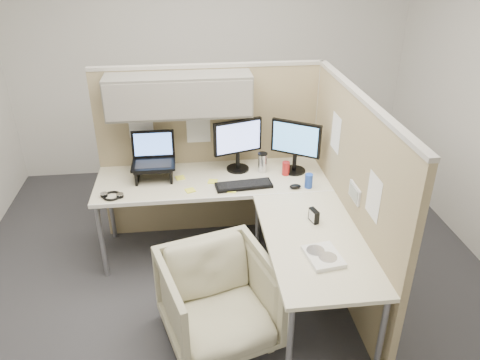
{
  "coord_description": "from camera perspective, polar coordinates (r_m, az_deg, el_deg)",
  "views": [
    {
      "loc": [
        -0.29,
        -3.04,
        2.6
      ],
      "look_at": [
        0.1,
        0.25,
        0.85
      ],
      "focal_mm": 35.0,
      "sensor_mm": 36.0,
      "label": 1
    }
  ],
  "objects": [
    {
      "name": "keyboard",
      "position": [
        3.9,
        0.47,
        -0.65
      ],
      "size": [
        0.48,
        0.2,
        0.02
      ],
      "primitive_type": "cube",
      "rotation": [
        0.0,
        0.0,
        0.09
      ],
      "color": "black",
      "rests_on": "desk"
    },
    {
      "name": "sticky_note_c",
      "position": [
        4.07,
        -7.31,
        0.28
      ],
      "size": [
        0.09,
        0.09,
        0.01
      ],
      "primitive_type": "cube",
      "rotation": [
        0.0,
        0.0,
        0.25
      ],
      "color": "#F6F540",
      "rests_on": "desk"
    },
    {
      "name": "sticky_note_a",
      "position": [
        3.86,
        -6.09,
        -1.26
      ],
      "size": [
        0.1,
        0.1,
        0.01
      ],
      "primitive_type": "cube",
      "rotation": [
        0.0,
        0.0,
        0.34
      ],
      "color": "#F6F540",
      "rests_on": "desk"
    },
    {
      "name": "sticky_note_b",
      "position": [
        3.84,
        -1.04,
        -1.28
      ],
      "size": [
        0.09,
        0.09,
        0.01
      ],
      "primitive_type": "cube",
      "rotation": [
        0.0,
        0.0,
        -0.2
      ],
      "color": "#F6F540",
      "rests_on": "desk"
    },
    {
      "name": "desk",
      "position": [
        3.72,
        0.6,
        -3.08
      ],
      "size": [
        2.0,
        1.98,
        0.73
      ],
      "color": "beige",
      "rests_on": "ground"
    },
    {
      "name": "monitor_left",
      "position": [
        4.07,
        -0.27,
        4.76
      ],
      "size": [
        0.43,
        0.2,
        0.47
      ],
      "rotation": [
        0.0,
        0.0,
        0.3
      ],
      "color": "black",
      "rests_on": "desk"
    },
    {
      "name": "partition_right",
      "position": [
        3.67,
        13.12,
        -2.05
      ],
      "size": [
        0.07,
        2.03,
        1.63
      ],
      "color": "tan",
      "rests_on": "ground"
    },
    {
      "name": "laptop_station",
      "position": [
        4.06,
        -10.49,
        2.18
      ],
      "size": [
        0.36,
        0.31,
        0.38
      ],
      "color": "black",
      "rests_on": "desk"
    },
    {
      "name": "paper_stack",
      "position": [
        3.12,
        10.11,
        -9.16
      ],
      "size": [
        0.25,
        0.29,
        0.03
      ],
      "rotation": [
        0.0,
        0.0,
        0.14
      ],
      "color": "white",
      "rests_on": "desk"
    },
    {
      "name": "soda_can_green",
      "position": [
        3.91,
        8.37,
        -0.11
      ],
      "size": [
        0.07,
        0.07,
        0.12
      ],
      "primitive_type": "cylinder",
      "color": "#1E3FA5",
      "rests_on": "desk"
    },
    {
      "name": "headphones",
      "position": [
        3.88,
        -15.33,
        -1.85
      ],
      "size": [
        0.19,
        0.18,
        0.03
      ],
      "rotation": [
        0.0,
        0.0,
        -0.2
      ],
      "color": "black",
      "rests_on": "desk"
    },
    {
      "name": "soda_can_silver",
      "position": [
        4.09,
        5.61,
        1.42
      ],
      "size": [
        0.07,
        0.07,
        0.12
      ],
      "primitive_type": "cylinder",
      "color": "#B21E1E",
      "rests_on": "desk"
    },
    {
      "name": "monitor_right",
      "position": [
        4.07,
        6.79,
        4.53
      ],
      "size": [
        0.39,
        0.27,
        0.47
      ],
      "rotation": [
        0.0,
        0.0,
        -0.57
      ],
      "color": "black",
      "rests_on": "desk"
    },
    {
      "name": "sticky_note_d",
      "position": [
        3.98,
        -3.35,
        -0.17
      ],
      "size": [
        0.09,
        0.09,
        0.01
      ],
      "primitive_type": "cube",
      "rotation": [
        0.0,
        0.0,
        -0.26
      ],
      "color": "#F6F540",
      "rests_on": "desk"
    },
    {
      "name": "partition_back",
      "position": [
        4.15,
        -5.32,
        6.5
      ],
      "size": [
        2.0,
        0.36,
        1.63
      ],
      "color": "tan",
      "rests_on": "ground"
    },
    {
      "name": "mouse",
      "position": [
        3.89,
        6.76,
        -0.79
      ],
      "size": [
        0.1,
        0.07,
        0.03
      ],
      "primitive_type": "ellipsoid",
      "rotation": [
        0.0,
        0.0,
        0.06
      ],
      "color": "black",
      "rests_on": "desk"
    },
    {
      "name": "travel_mug",
      "position": [
        4.12,
        2.77,
        2.16
      ],
      "size": [
        0.08,
        0.08,
        0.18
      ],
      "color": "silver",
      "rests_on": "desk"
    },
    {
      "name": "desk_clock",
      "position": [
        3.46,
        8.98,
        -4.33
      ],
      "size": [
        0.06,
        0.1,
        0.1
      ],
      "rotation": [
        0.0,
        0.0,
        -1.32
      ],
      "color": "black",
      "rests_on": "desk"
    },
    {
      "name": "office_chair",
      "position": [
        3.34,
        -2.66,
        -14.0
      ],
      "size": [
        0.89,
        0.85,
        0.75
      ],
      "primitive_type": "imported",
      "rotation": [
        0.0,
        0.0,
        0.28
      ],
      "color": "#BEB697",
      "rests_on": "ground"
    },
    {
      "name": "ground",
      "position": [
        4.01,
        -1.02,
        -12.57
      ],
      "size": [
        4.5,
        4.5,
        0.0
      ],
      "primitive_type": "plane",
      "color": "#2F2E32",
      "rests_on": "ground"
    }
  ]
}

